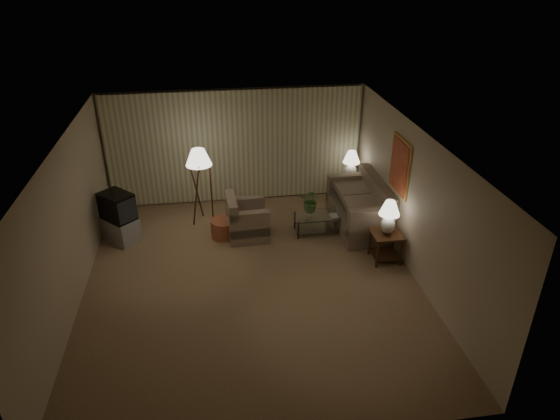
% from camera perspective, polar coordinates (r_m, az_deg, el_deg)
% --- Properties ---
extents(ground, '(7.00, 7.00, 0.00)m').
position_cam_1_polar(ground, '(9.34, -3.26, -7.90)').
color(ground, '#A4855A').
rests_on(ground, ground).
extents(room_shell, '(6.04, 7.02, 2.72)m').
position_cam_1_polar(room_shell, '(9.83, -4.26, 5.59)').
color(room_shell, '#BFB192').
rests_on(room_shell, ground).
extents(sofa, '(1.95, 0.98, 0.87)m').
position_cam_1_polar(sofa, '(10.93, 8.97, 0.10)').
color(sofa, '#83725D').
rests_on(sofa, ground).
extents(armchair, '(0.95, 0.91, 0.73)m').
position_cam_1_polar(armchair, '(10.51, -3.74, -1.21)').
color(armchair, '#83725D').
rests_on(armchair, ground).
extents(side_table_near, '(0.58, 0.58, 0.60)m').
position_cam_1_polar(side_table_near, '(9.87, 12.02, -3.51)').
color(side_table_near, '#38220F').
rests_on(side_table_near, ground).
extents(side_table_far, '(0.52, 0.44, 0.60)m').
position_cam_1_polar(side_table_far, '(12.05, 7.96, 2.73)').
color(side_table_far, '#38220F').
rests_on(side_table_far, ground).
extents(table_lamp_near, '(0.40, 0.40, 0.68)m').
position_cam_1_polar(table_lamp_near, '(9.59, 12.36, -0.50)').
color(table_lamp_near, white).
rests_on(table_lamp_near, side_table_near).
extents(table_lamp_far, '(0.40, 0.40, 0.69)m').
position_cam_1_polar(table_lamp_far, '(11.81, 8.15, 5.40)').
color(table_lamp_far, white).
rests_on(table_lamp_far, side_table_far).
extents(coffee_table, '(1.05, 0.57, 0.41)m').
position_cam_1_polar(coffee_table, '(10.69, 4.30, -1.23)').
color(coffee_table, silver).
rests_on(coffee_table, ground).
extents(tv_cabinet, '(1.23, 1.23, 0.50)m').
position_cam_1_polar(tv_cabinet, '(10.91, -17.72, -2.10)').
color(tv_cabinet, '#A1A1A3').
rests_on(tv_cabinet, ground).
extents(crt_tv, '(1.14, 1.14, 0.57)m').
position_cam_1_polar(crt_tv, '(10.67, -18.13, 0.40)').
color(crt_tv, black).
rests_on(crt_tv, tv_cabinet).
extents(floor_lamp, '(0.56, 0.56, 1.72)m').
position_cam_1_polar(floor_lamp, '(10.94, -9.06, 2.84)').
color(floor_lamp, '#38220F').
rests_on(floor_lamp, ground).
extents(ottoman, '(0.73, 0.73, 0.38)m').
position_cam_1_polar(ottoman, '(10.63, -6.37, -2.04)').
color(ottoman, '#A25936').
rests_on(ottoman, ground).
extents(vase, '(0.19, 0.19, 0.16)m').
position_cam_1_polar(vase, '(10.55, 3.54, -0.25)').
color(vase, white).
rests_on(vase, coffee_table).
extents(flowers, '(0.57, 0.54, 0.50)m').
position_cam_1_polar(flowers, '(10.40, 3.60, 1.37)').
color(flowers, '#4C7835').
rests_on(flowers, vase).
extents(book, '(0.17, 0.24, 0.02)m').
position_cam_1_polar(book, '(10.59, 5.76, -0.69)').
color(book, olive).
rests_on(book, coffee_table).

